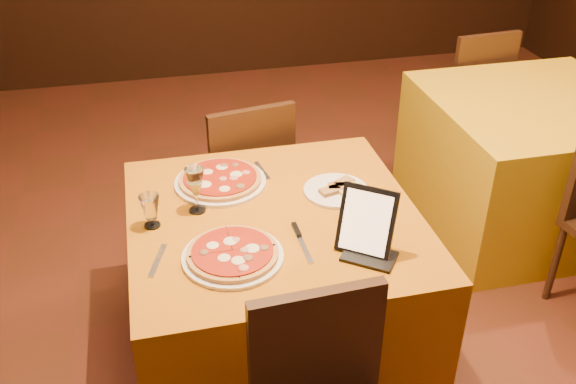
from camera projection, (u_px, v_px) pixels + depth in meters
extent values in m
cube|color=#5E2D19|center=(333.00, 357.00, 2.84)|extent=(6.00, 7.00, 0.01)
cube|color=#AE630B|center=(275.00, 291.00, 2.64)|extent=(1.10, 1.10, 0.75)
cube|color=#CD9D0D|center=(526.00, 163.00, 3.56)|extent=(1.10, 1.10, 0.75)
cylinder|color=white|center=(233.00, 257.00, 2.22)|extent=(0.35, 0.35, 0.01)
cylinder|color=#AD4C23|center=(233.00, 253.00, 2.21)|extent=(0.32, 0.32, 0.02)
cylinder|color=white|center=(220.00, 182.00, 2.64)|extent=(0.38, 0.38, 0.01)
cylinder|color=#AD4C23|center=(220.00, 179.00, 2.63)|extent=(0.34, 0.34, 0.02)
cylinder|color=white|center=(336.00, 191.00, 2.58)|extent=(0.26, 0.26, 0.01)
cylinder|color=olive|center=(336.00, 187.00, 2.58)|extent=(0.16, 0.16, 0.02)
cube|color=black|center=(367.00, 221.00, 2.20)|extent=(0.22, 0.20, 0.24)
cube|color=silver|center=(303.00, 244.00, 2.28)|extent=(0.02, 0.23, 0.01)
cube|color=silver|center=(158.00, 260.00, 2.21)|extent=(0.08, 0.18, 0.01)
cube|color=#B5B6BD|center=(262.00, 171.00, 2.73)|extent=(0.04, 0.16, 0.01)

